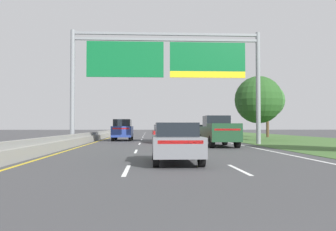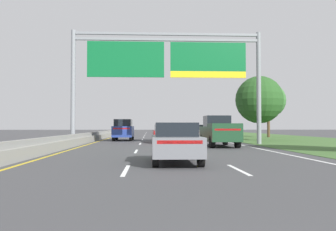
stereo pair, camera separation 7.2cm
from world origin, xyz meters
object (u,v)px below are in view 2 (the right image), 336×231
Objects in this scene: car_white_right_lane_sedan at (198,132)px; car_grey_centre_lane_sedan at (175,142)px; pickup_truck_darkgreen at (219,131)px; roadside_tree_far at (268,100)px; car_blue_left_lane_suv at (123,130)px; overhead_sign_gantry at (167,64)px; roadside_tree_mid at (259,100)px; car_red_centre_lane_sedan at (164,133)px.

car_white_right_lane_sedan is 21.78m from car_grey_centre_lane_sedan.
roadside_tree_far is at bearing -27.57° from pickup_truck_darkgreen.
car_blue_left_lane_suv is (-7.55, 10.92, 0.02)m from pickup_truck_darkgreen.
overhead_sign_gantry reaches higher than roadside_tree_mid.
car_grey_centre_lane_sedan is at bearing -170.48° from car_blue_left_lane_suv.
pickup_truck_darkgreen is 0.77× the size of roadside_tree_far.
overhead_sign_gantry is at bearing 155.53° from car_white_right_lane_sedan.
car_white_right_lane_sedan is at bearing -9.81° from car_grey_centre_lane_sedan.
roadside_tree_mid is (9.68, 7.59, -2.26)m from overhead_sign_gantry.
pickup_truck_darkgreen is 23.55m from roadside_tree_far.
pickup_truck_darkgreen reaches higher than car_blue_left_lane_suv.
car_red_centre_lane_sedan is 0.68× the size of roadside_tree_mid.
overhead_sign_gantry is 3.41× the size of car_red_centre_lane_sedan.
car_blue_left_lane_suv is (-3.63, 22.35, 0.28)m from car_grey_centre_lane_sedan.
car_blue_left_lane_suv is at bearing -151.34° from roadside_tree_far.
roadside_tree_mid is (10.05, 21.90, 3.28)m from car_grey_centre_lane_sedan.
car_red_centre_lane_sedan is (-0.14, 3.01, -5.54)m from overhead_sign_gantry.
car_grey_centre_lane_sedan is 17.32m from car_red_centre_lane_sedan.
car_white_right_lane_sedan is 7.46m from car_blue_left_lane_suv.
car_blue_left_lane_suv is 6.35m from car_red_centre_lane_sedan.
roadside_tree_far is at bearing -44.29° from car_red_centre_lane_sedan.
overhead_sign_gantry is 2.32× the size of roadside_tree_mid.
pickup_truck_darkgreen is 6.96m from car_red_centre_lane_sedan.
car_grey_centre_lane_sedan and car_red_centre_lane_sedan have the same top height.
car_red_centre_lane_sedan is (0.23, 17.32, 0.00)m from car_grey_centre_lane_sedan.
car_grey_centre_lane_sedan is 0.94× the size of car_blue_left_lane_suv.
car_red_centre_lane_sedan is at bearing -133.58° from roadside_tree_far.
car_white_right_lane_sedan is (3.40, 7.14, -5.54)m from overhead_sign_gantry.
car_white_right_lane_sedan is 7.10m from roadside_tree_mid.
overhead_sign_gantry is 15.35m from car_grey_centre_lane_sedan.
car_blue_left_lane_suv is (-4.00, 8.04, -5.26)m from overhead_sign_gantry.
overhead_sign_gantry is 3.40× the size of car_white_right_lane_sedan.
roadside_tree_mid reaches higher than car_red_centre_lane_sedan.
roadside_tree_mid is at bearing -31.16° from pickup_truck_darkgreen.
car_blue_left_lane_suv is at bearing 33.81° from pickup_truck_darkgreen.
overhead_sign_gantry is at bearing -141.89° from roadside_tree_mid.
car_grey_centre_lane_sedan is 1.00× the size of car_red_centre_lane_sedan.
roadside_tree_far reaches higher than car_blue_left_lane_suv.
roadside_tree_mid is (6.13, 10.48, 3.02)m from pickup_truck_darkgreen.
overhead_sign_gantry is 6.30m from car_red_centre_lane_sedan.
car_white_right_lane_sedan is at bearing 64.52° from overhead_sign_gantry.
car_grey_centre_lane_sedan is at bearing 160.25° from pickup_truck_darkgreen.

